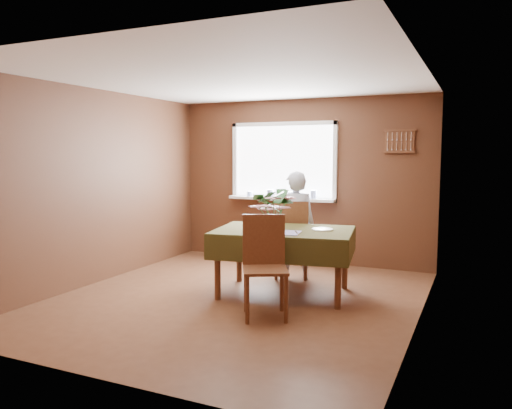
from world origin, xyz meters
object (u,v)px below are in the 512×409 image
at_px(dining_table, 284,237).
at_px(chair_near, 265,262).
at_px(chair_far, 291,237).
at_px(seated_woman, 295,225).
at_px(flower_bouquet, 275,208).

height_order(dining_table, chair_near, chair_near).
xyz_separation_m(chair_far, seated_woman, (0.05, 0.00, 0.16)).
bearing_deg(dining_table, chair_far, 94.01).
bearing_deg(chair_near, dining_table, 69.22).
distance_m(dining_table, flower_bouquet, 0.45).
height_order(chair_far, flower_bouquet, flower_bouquet).
bearing_deg(seated_woman, dining_table, 77.68).
xyz_separation_m(seated_woman, flower_bouquet, (0.10, -0.97, 0.34)).
relative_size(dining_table, chair_far, 1.68).
height_order(seated_woman, flower_bouquet, seated_woman).
relative_size(dining_table, seated_woman, 1.22).
distance_m(chair_far, flower_bouquet, 1.10).
relative_size(chair_far, seated_woman, 0.73).
bearing_deg(dining_table, chair_near, -92.53).
distance_m(chair_near, flower_bouquet, 0.77).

